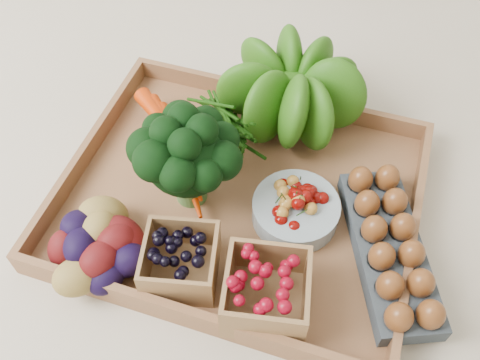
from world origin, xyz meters
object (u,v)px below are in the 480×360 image
(broccoli, at_px, (189,171))
(egg_carton, at_px, (388,251))
(tray, at_px, (240,199))
(cherry_bowl, at_px, (296,211))

(broccoli, xyz_separation_m, egg_carton, (0.31, -0.01, -0.05))
(tray, height_order, egg_carton, egg_carton)
(cherry_bowl, xyz_separation_m, egg_carton, (0.15, -0.02, -0.00))
(tray, bearing_deg, egg_carton, -8.25)
(cherry_bowl, height_order, egg_carton, cherry_bowl)
(broccoli, height_order, cherry_bowl, broccoli)
(tray, xyz_separation_m, egg_carton, (0.24, -0.03, 0.02))
(broccoli, relative_size, egg_carton, 0.61)
(broccoli, distance_m, cherry_bowl, 0.17)
(tray, xyz_separation_m, cherry_bowl, (0.09, -0.01, 0.03))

